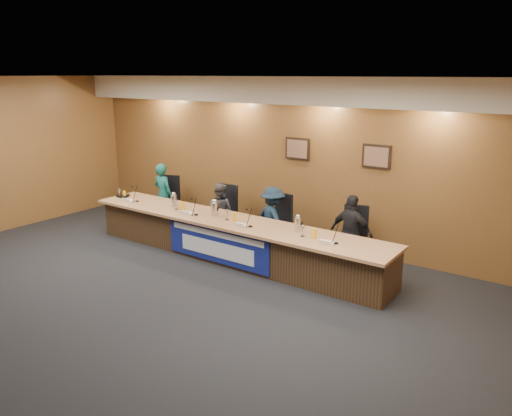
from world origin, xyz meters
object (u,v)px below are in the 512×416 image
Objects in this scene: office_chair_d at (353,242)px; carafe_mid at (215,209)px; office_chair_b at (223,215)px; office_chair_a at (167,203)px; panelist_a at (163,195)px; panelist_d at (351,233)px; office_chair_c at (276,226)px; carafe_right at (298,225)px; banner at (217,245)px; carafe_left at (174,201)px; panelist_c at (273,220)px; panelist_b at (220,211)px; speakerphone at (124,196)px; dais_body at (232,240)px.

carafe_mid is (-2.36, -0.85, 0.39)m from office_chair_d.
office_chair_a is at bearing 173.24° from office_chair_b.
panelist_d is at bearing -176.89° from panelist_a.
panelist_a is 2.87m from office_chair_c.
carafe_mid is at bearing 20.66° from panelist_d.
carafe_right reaches higher than office_chair_a.
banner is 9.37× the size of carafe_left.
banner is at bearing -44.20° from office_chair_a.
panelist_d reaches higher than panelist_c.
banner is 9.27× the size of carafe_right.
carafe_right is (0.96, -0.69, 0.25)m from panelist_c.
carafe_mid is at bearing -65.95° from office_chair_b.
carafe_mid is (0.50, -0.75, 0.29)m from panelist_b.
panelist_a is 2.89× the size of office_chair_b.
panelist_d is (2.86, 0.00, 0.08)m from panelist_b.
carafe_mid reaches higher than carafe_right.
carafe_left is at bearing -129.12° from office_chair_b.
banner is 2.86m from speakerphone.
panelist_d is 0.20m from office_chair_d.
panelist_d is 1.60m from office_chair_c.
carafe_left is (-1.42, 0.01, 0.52)m from dais_body.
office_chair_c is (2.87, 0.00, 0.00)m from office_chair_a.
panelist_c is 2.59× the size of office_chair_c.
panelist_d is 2.87m from office_chair_b.
carafe_left reaches higher than banner.
carafe_left is 1.40m from speakerphone.
dais_body is 2.61m from panelist_a.
panelist_b is at bearing 165.78° from office_chair_d.
carafe_right is (1.73, 0.05, -0.00)m from carafe_mid.
office_chair_d is at bearing -154.90° from panelist_c.
office_chair_b is 2.00× the size of carafe_mid.
panelist_d is at bearing -106.23° from office_chair_d.
speakerphone is (-2.81, 0.36, 0.40)m from banner.
speakerphone is at bearing -161.55° from office_chair_b.
panelist_a is 2.89× the size of office_chair_a.
carafe_left is at bearing 179.61° from dais_body.
panelist_b is 2.40× the size of office_chair_d.
office_chair_b is 1.00× the size of office_chair_d.
panelist_c is at bearing 62.78° from dais_body.
panelist_b is at bearing 3.11° from panelist_d.
panelist_b reaches higher than carafe_right.
carafe_mid is (2.10, -0.75, 0.18)m from panelist_a.
speakerphone reaches higher than office_chair_d.
speakerphone is (-1.92, -0.81, 0.20)m from panelist_b.
banner is at bearing -95.18° from office_chair_c.
office_chair_c is 2.04× the size of carafe_left.
office_chair_b and office_chair_c have the same top height.
panelist_a is at bearing -166.26° from office_chair_c.
panelist_a is 4.46m from office_chair_d.
banner is 1.55m from office_chair_b.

